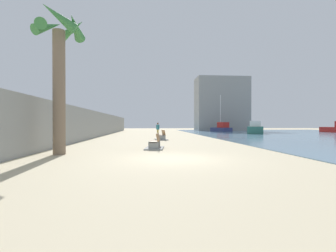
% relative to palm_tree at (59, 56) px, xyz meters
% --- Properties ---
extents(ground_plane, '(120.00, 120.00, 0.00)m').
position_rel_palm_tree_xyz_m(ground_plane, '(5.72, 15.97, -5.01)').
color(ground_plane, '#C6B793').
extents(seawall, '(0.80, 64.00, 3.01)m').
position_rel_palm_tree_xyz_m(seawall, '(-1.78, 15.97, -3.51)').
color(seawall, gray).
rests_on(seawall, ground).
extents(palm_tree, '(2.71, 2.68, 7.48)m').
position_rel_palm_tree_xyz_m(palm_tree, '(0.00, 0.00, 0.00)').
color(palm_tree, '#7A6651').
rests_on(palm_tree, ground).
extents(bench_near, '(1.34, 2.21, 0.98)m').
position_rel_palm_tree_xyz_m(bench_near, '(4.97, 2.50, -4.78)').
color(bench_near, gray).
rests_on(bench_near, ground).
extents(bench_far, '(1.32, 2.21, 0.98)m').
position_rel_palm_tree_xyz_m(bench_far, '(5.84, 11.23, -4.78)').
color(bench_far, gray).
rests_on(bench_far, ground).
extents(person_walking, '(0.41, 0.39, 1.73)m').
position_rel_palm_tree_xyz_m(person_walking, '(5.72, 17.69, -4.00)').
color(person_walking, gold).
rests_on(person_walking, ground).
extents(boat_nearest, '(3.85, 4.79, 7.53)m').
position_rel_palm_tree_xyz_m(boat_nearest, '(19.55, 36.45, -4.27)').
color(boat_nearest, navy).
rests_on(boat_nearest, water_bay).
extents(boat_outer, '(3.87, 4.80, 2.00)m').
position_rel_palm_tree_xyz_m(boat_outer, '(21.27, 24.30, -4.22)').
color(boat_outer, '#337060').
rests_on(boat_outer, water_bay).
extents(harbor_building, '(12.00, 6.00, 12.42)m').
position_rel_palm_tree_xyz_m(harbor_building, '(21.76, 43.97, 1.19)').
color(harbor_building, gray).
rests_on(harbor_building, ground).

